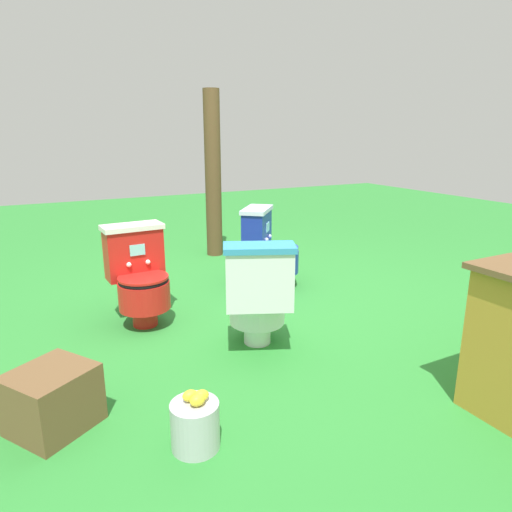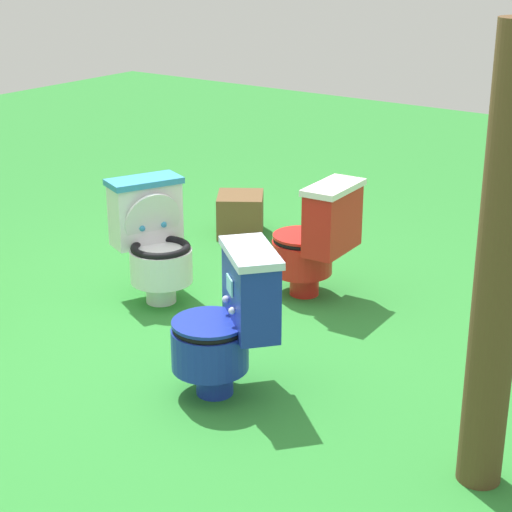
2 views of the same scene
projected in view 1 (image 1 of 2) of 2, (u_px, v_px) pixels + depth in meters
The scene contains 7 objects.
ground at pixel (270, 307), 3.69m from camera, with size 14.00×14.00×0.00m, color #2D8433.
toilet_blue at pixel (269, 247), 4.12m from camera, with size 0.64×0.62×0.73m.
toilet_white at pixel (258, 294), 2.91m from camera, with size 0.56×0.61×0.73m.
toilet_red at pixel (140, 275), 3.32m from camera, with size 0.45×0.52×0.73m.
wooden_post at pixel (213, 175), 5.05m from camera, with size 0.18×0.18×1.83m, color brown.
small_crate at pixel (52, 399), 2.15m from camera, with size 0.35×0.33×0.30m, color brown.
lemon_bucket at pixel (195, 424), 2.02m from camera, with size 0.22×0.22×0.28m.
Camera 1 is at (1.67, 3.02, 1.38)m, focal length 31.77 mm.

